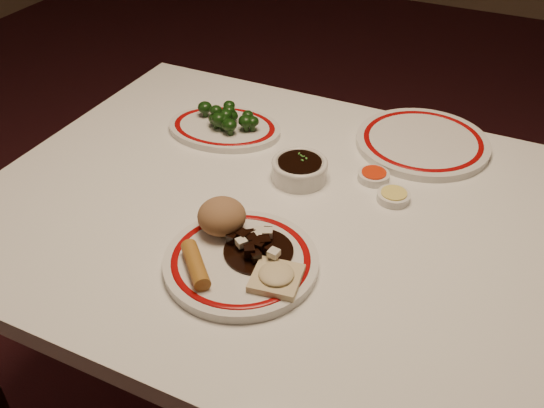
{
  "coord_description": "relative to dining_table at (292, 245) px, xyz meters",
  "views": [
    {
      "loc": [
        0.36,
        -0.84,
        1.45
      ],
      "look_at": [
        -0.01,
        -0.06,
        0.8
      ],
      "focal_mm": 40.0,
      "sensor_mm": 36.0,
      "label": 1
    }
  ],
  "objects": [
    {
      "name": "broccoli_pile",
      "position": [
        -0.25,
        0.19,
        0.13
      ],
      "size": [
        0.16,
        0.09,
        0.05
      ],
      "color": "#23471C",
      "rests_on": "broccoli_plate"
    },
    {
      "name": "broccoli_plate",
      "position": [
        -0.26,
        0.2,
        0.1
      ],
      "size": [
        0.29,
        0.26,
        0.02
      ],
      "color": "silver",
      "rests_on": "dining_table"
    },
    {
      "name": "fried_wonton",
      "position": [
        0.06,
        -0.21,
        0.12
      ],
      "size": [
        0.09,
        0.09,
        0.02
      ],
      "color": "beige",
      "rests_on": "main_plate"
    },
    {
      "name": "sweet_sour_dish",
      "position": [
        0.11,
        0.16,
        0.1
      ],
      "size": [
        0.06,
        0.06,
        0.02
      ],
      "color": "silver",
      "rests_on": "dining_table"
    },
    {
      "name": "dining_table",
      "position": [
        0.0,
        0.0,
        0.0
      ],
      "size": [
        1.2,
        0.9,
        0.75
      ],
      "color": "white",
      "rests_on": "ground"
    },
    {
      "name": "main_plate",
      "position": [
        -0.01,
        -0.18,
        0.1
      ],
      "size": [
        0.3,
        0.3,
        0.02
      ],
      "color": "silver",
      "rests_on": "dining_table"
    },
    {
      "name": "stirfry_heap",
      "position": [
        0.0,
        -0.16,
        0.12
      ],
      "size": [
        0.12,
        0.12,
        0.03
      ],
      "color": "black",
      "rests_on": "main_plate"
    },
    {
      "name": "rice_mound",
      "position": [
        -0.08,
        -0.13,
        0.14
      ],
      "size": [
        0.09,
        0.09,
        0.06
      ],
      "primitive_type": "ellipsoid",
      "color": "#966A47",
      "rests_on": "main_plate"
    },
    {
      "name": "mustard_dish",
      "position": [
        0.16,
        0.11,
        0.1
      ],
      "size": [
        0.06,
        0.06,
        0.02
      ],
      "color": "silver",
      "rests_on": "dining_table"
    },
    {
      "name": "far_plate",
      "position": [
        0.16,
        0.33,
        0.1
      ],
      "size": [
        0.35,
        0.35,
        0.02
      ],
      "color": "silver",
      "rests_on": "dining_table"
    },
    {
      "name": "spring_roll",
      "position": [
        -0.07,
        -0.24,
        0.12
      ],
      "size": [
        0.09,
        0.09,
        0.03
      ],
      "primitive_type": "cylinder",
      "rotation": [
        1.57,
        0.0,
        0.77
      ],
      "color": "#B2772B",
      "rests_on": "main_plate"
    },
    {
      "name": "soy_bowl",
      "position": [
        -0.03,
        0.1,
        0.11
      ],
      "size": [
        0.11,
        0.11,
        0.04
      ],
      "color": "silver",
      "rests_on": "dining_table"
    }
  ]
}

